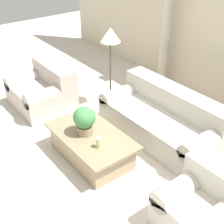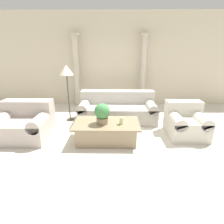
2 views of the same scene
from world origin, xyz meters
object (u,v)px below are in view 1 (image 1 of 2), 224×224
loveseat (43,90)px  floor_lamp (110,39)px  potted_plant (84,120)px  armchair (203,205)px  coffee_table (91,146)px  sofa_long (163,119)px

loveseat → floor_lamp: size_ratio=0.74×
potted_plant → armchair: bearing=10.6°
floor_lamp → armchair: (2.96, -0.91, -1.01)m
armchair → potted_plant: bearing=-169.4°
loveseat → armchair: bearing=2.2°
coffee_table → armchair: armchair is taller
floor_lamp → armchair: bearing=-17.1°
coffee_table → armchair: 1.88m
coffee_table → potted_plant: size_ratio=3.20×
floor_lamp → armchair: floor_lamp is taller
sofa_long → potted_plant: size_ratio=4.82×
coffee_table → floor_lamp: floor_lamp is taller
sofa_long → coffee_table: bearing=-101.2°
coffee_table → potted_plant: 0.46m
sofa_long → loveseat: size_ratio=1.85×
loveseat → armchair: loveseat is taller
sofa_long → loveseat: (-2.15, -1.11, 0.01)m
floor_lamp → loveseat: bearing=-126.6°
sofa_long → potted_plant: bearing=-104.4°
sofa_long → armchair: (1.59, -0.97, 0.00)m
sofa_long → armchair: 1.86m
potted_plant → sofa_long: bearing=75.6°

